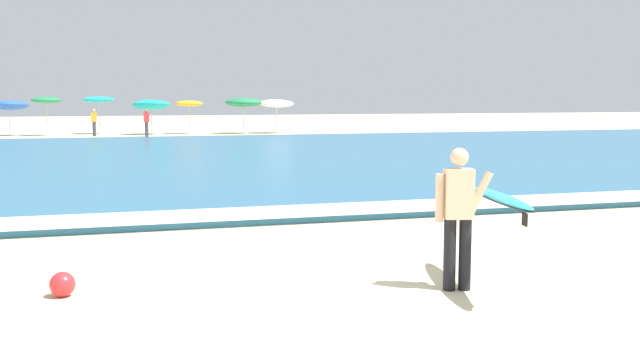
{
  "coord_description": "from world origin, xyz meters",
  "views": [
    {
      "loc": [
        -1.72,
        -8.66,
        2.34
      ],
      "look_at": [
        1.3,
        1.7,
        1.1
      ],
      "focal_mm": 41.12,
      "sensor_mm": 36.0,
      "label": 1
    }
  ],
  "objects_px": {
    "beach_ball": "(62,284)",
    "surfer_with_board": "(477,206)",
    "beach_umbrella_3": "(46,100)",
    "beachgoer_near_row_mid": "(94,122)",
    "beach_umbrella_4": "(99,100)",
    "beach_umbrella_6": "(189,104)",
    "beach_umbrella_7": "(243,102)",
    "beach_umbrella_8": "(276,103)",
    "beach_umbrella_2": "(9,105)",
    "beachgoer_near_row_right": "(147,122)",
    "beach_umbrella_5": "(151,105)"
  },
  "relations": [
    {
      "from": "surfer_with_board",
      "to": "beachgoer_near_row_right",
      "type": "bearing_deg",
      "value": 93.23
    },
    {
      "from": "beach_umbrella_5",
      "to": "beach_umbrella_8",
      "type": "xyz_separation_m",
      "value": [
        7.66,
        -0.49,
        0.07
      ]
    },
    {
      "from": "beach_umbrella_5",
      "to": "beachgoer_near_row_right",
      "type": "height_order",
      "value": "beach_umbrella_5"
    },
    {
      "from": "beach_umbrella_7",
      "to": "beachgoer_near_row_mid",
      "type": "bearing_deg",
      "value": -176.73
    },
    {
      "from": "beach_umbrella_4",
      "to": "beach_umbrella_8",
      "type": "distance_m",
      "value": 10.88
    },
    {
      "from": "beach_umbrella_4",
      "to": "beachgoer_near_row_right",
      "type": "distance_m",
      "value": 4.6
    },
    {
      "from": "beach_umbrella_7",
      "to": "beach_umbrella_3",
      "type": "bearing_deg",
      "value": 175.99
    },
    {
      "from": "beachgoer_near_row_mid",
      "to": "beach_umbrella_7",
      "type": "bearing_deg",
      "value": 3.27
    },
    {
      "from": "surfer_with_board",
      "to": "beachgoer_near_row_mid",
      "type": "xyz_separation_m",
      "value": [
        -4.93,
        36.84,
        -0.18
      ]
    },
    {
      "from": "beach_umbrella_7",
      "to": "beachgoer_near_row_right",
      "type": "bearing_deg",
      "value": -164.34
    },
    {
      "from": "beach_umbrella_2",
      "to": "beach_umbrella_7",
      "type": "height_order",
      "value": "beach_umbrella_7"
    },
    {
      "from": "beach_umbrella_6",
      "to": "beach_ball",
      "type": "xyz_separation_m",
      "value": [
        -5.47,
        -36.85,
        -1.72
      ]
    },
    {
      "from": "beach_umbrella_3",
      "to": "beach_ball",
      "type": "height_order",
      "value": "beach_umbrella_3"
    },
    {
      "from": "beach_umbrella_7",
      "to": "beachgoer_near_row_right",
      "type": "height_order",
      "value": "beach_umbrella_7"
    },
    {
      "from": "beach_umbrella_2",
      "to": "beachgoer_near_row_mid",
      "type": "bearing_deg",
      "value": -20.28
    },
    {
      "from": "beach_umbrella_6",
      "to": "beach_umbrella_7",
      "type": "xyz_separation_m",
      "value": [
        3.29,
        -0.57,
        0.06
      ]
    },
    {
      "from": "beach_umbrella_5",
      "to": "beach_umbrella_7",
      "type": "xyz_separation_m",
      "value": [
        5.58,
        -0.4,
        0.14
      ]
    },
    {
      "from": "beachgoer_near_row_right",
      "to": "beach_ball",
      "type": "xyz_separation_m",
      "value": [
        -2.78,
        -34.61,
        -0.7
      ]
    },
    {
      "from": "beach_umbrella_8",
      "to": "beach_ball",
      "type": "relative_size",
      "value": 7.48
    },
    {
      "from": "beach_ball",
      "to": "beach_umbrella_8",
      "type": "bearing_deg",
      "value": 73.32
    },
    {
      "from": "beach_umbrella_8",
      "to": "beachgoer_near_row_mid",
      "type": "relative_size",
      "value": 1.41
    },
    {
      "from": "beach_umbrella_3",
      "to": "beachgoer_near_row_mid",
      "type": "xyz_separation_m",
      "value": [
        2.66,
        -1.32,
        -1.24
      ]
    },
    {
      "from": "beach_umbrella_3",
      "to": "beach_umbrella_6",
      "type": "bearing_deg",
      "value": -1.69
    },
    {
      "from": "beach_ball",
      "to": "beach_umbrella_3",
      "type": "bearing_deg",
      "value": 94.3
    },
    {
      "from": "beach_umbrella_5",
      "to": "beach_umbrella_3",
      "type": "bearing_deg",
      "value": 176.05
    },
    {
      "from": "beach_umbrella_7",
      "to": "surfer_with_board",
      "type": "bearing_deg",
      "value": -96.06
    },
    {
      "from": "beachgoer_near_row_mid",
      "to": "beach_umbrella_8",
      "type": "bearing_deg",
      "value": 2.15
    },
    {
      "from": "beach_umbrella_5",
      "to": "beach_ball",
      "type": "bearing_deg",
      "value": -94.96
    },
    {
      "from": "beachgoer_near_row_right",
      "to": "beachgoer_near_row_mid",
      "type": "bearing_deg",
      "value": 158.2
    },
    {
      "from": "beach_umbrella_2",
      "to": "beach_umbrella_6",
      "type": "xyz_separation_m",
      "value": [
        10.38,
        -0.69,
        0.08
      ]
    },
    {
      "from": "beach_umbrella_8",
      "to": "beachgoer_near_row_mid",
      "type": "height_order",
      "value": "beach_umbrella_8"
    },
    {
      "from": "beach_ball",
      "to": "surfer_with_board",
      "type": "bearing_deg",
      "value": -12.57
    },
    {
      "from": "beachgoer_near_row_mid",
      "to": "beachgoer_near_row_right",
      "type": "relative_size",
      "value": 1.0
    },
    {
      "from": "beach_umbrella_4",
      "to": "beachgoer_near_row_right",
      "type": "xyz_separation_m",
      "value": [
        2.64,
        -3.54,
        -1.27
      ]
    },
    {
      "from": "beachgoer_near_row_mid",
      "to": "surfer_with_board",
      "type": "bearing_deg",
      "value": -82.38
    },
    {
      "from": "beach_umbrella_4",
      "to": "beach_ball",
      "type": "height_order",
      "value": "beach_umbrella_4"
    },
    {
      "from": "beach_umbrella_2",
      "to": "beach_umbrella_8",
      "type": "xyz_separation_m",
      "value": [
        15.75,
        -1.35,
        0.08
      ]
    },
    {
      "from": "beach_umbrella_5",
      "to": "beach_umbrella_6",
      "type": "xyz_separation_m",
      "value": [
        2.29,
        0.17,
        0.07
      ]
    },
    {
      "from": "beach_umbrella_7",
      "to": "beachgoer_near_row_right",
      "type": "xyz_separation_m",
      "value": [
        -5.98,
        -1.68,
        -1.09
      ]
    },
    {
      "from": "beachgoer_near_row_right",
      "to": "beach_umbrella_8",
      "type": "bearing_deg",
      "value": 11.08
    },
    {
      "from": "beach_umbrella_5",
      "to": "beachgoer_near_row_mid",
      "type": "distance_m",
      "value": 3.57
    },
    {
      "from": "beach_umbrella_3",
      "to": "beach_umbrella_5",
      "type": "relative_size",
      "value": 1.01
    },
    {
      "from": "beach_umbrella_2",
      "to": "beachgoer_near_row_right",
      "type": "bearing_deg",
      "value": -20.86
    },
    {
      "from": "beach_umbrella_3",
      "to": "beach_umbrella_8",
      "type": "xyz_separation_m",
      "value": [
        13.63,
        -0.91,
        -0.22
      ]
    },
    {
      "from": "beach_umbrella_2",
      "to": "surfer_with_board",
      "type": "bearing_deg",
      "value": -75.89
    },
    {
      "from": "beach_umbrella_6",
      "to": "beach_umbrella_7",
      "type": "distance_m",
      "value": 3.33
    },
    {
      "from": "beach_umbrella_4",
      "to": "beach_umbrella_5",
      "type": "bearing_deg",
      "value": -25.82
    },
    {
      "from": "beach_umbrella_2",
      "to": "beachgoer_near_row_mid",
      "type": "relative_size",
      "value": 1.43
    },
    {
      "from": "beach_umbrella_4",
      "to": "beach_umbrella_6",
      "type": "relative_size",
      "value": 1.12
    },
    {
      "from": "beach_umbrella_4",
      "to": "beach_umbrella_8",
      "type": "height_order",
      "value": "beach_umbrella_4"
    }
  ]
}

